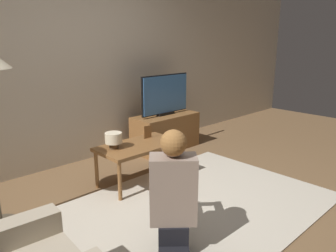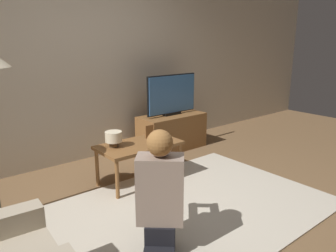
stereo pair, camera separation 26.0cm
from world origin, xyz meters
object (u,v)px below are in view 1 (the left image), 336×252
(table_lamp, at_px, (114,139))
(coffee_table, at_px, (139,149))
(person_kneeling, at_px, (173,194))
(tv, at_px, (165,95))

(table_lamp, bearing_deg, coffee_table, -15.40)
(coffee_table, height_order, person_kneeling, person_kneeling)
(coffee_table, bearing_deg, table_lamp, 164.60)
(tv, xyz_separation_m, table_lamp, (-1.31, -0.60, -0.25))
(coffee_table, xyz_separation_m, table_lamp, (-0.27, 0.08, 0.15))
(tv, xyz_separation_m, person_kneeling, (-1.63, -1.83, -0.32))
(person_kneeling, distance_m, table_lamp, 1.28)
(table_lamp, bearing_deg, person_kneeling, -105.01)
(person_kneeling, height_order, table_lamp, person_kneeling)
(tv, distance_m, person_kneeling, 2.47)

